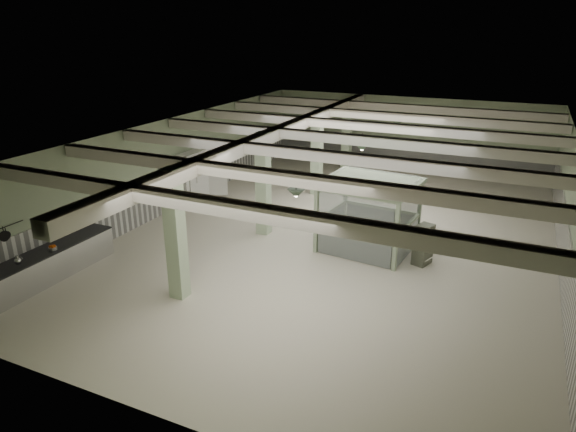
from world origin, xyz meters
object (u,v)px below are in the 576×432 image
at_px(filing_cabinet, 423,245).
at_px(prep_counter, 41,268).
at_px(walkin_cooler, 197,177).
at_px(guard_booth, 369,202).

bearing_deg(filing_cabinet, prep_counter, -130.03).
relative_size(walkin_cooler, filing_cabinet, 1.77).
relative_size(prep_counter, guard_booth, 1.55).
bearing_deg(walkin_cooler, guard_booth, -13.02).
bearing_deg(guard_booth, prep_counter, -135.54).
distance_m(prep_counter, filing_cabinet, 11.24).
distance_m(prep_counter, walkin_cooler, 8.02).
distance_m(walkin_cooler, guard_booth, 8.07).
bearing_deg(prep_counter, guard_booth, 38.59).
relative_size(prep_counter, walkin_cooler, 2.16).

